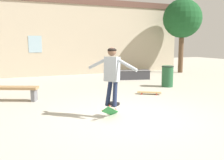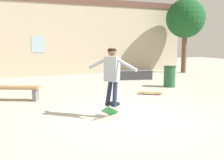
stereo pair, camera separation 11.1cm
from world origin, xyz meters
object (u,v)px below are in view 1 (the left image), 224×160
Objects in this scene: skate_ledge at (132,75)px; skater at (112,72)px; tree_right at (182,19)px; skateboard_flipping at (110,111)px; trash_bin at (167,76)px; park_bench at (7,90)px; skateboard_resting at (149,92)px.

skater is at bearing -107.58° from skate_ledge.
tree_right is 10.88m from skateboard_flipping.
tree_right is 5.37m from skate_ledge.
tree_right is 6.10m from trash_bin.
skater is (-3.90, -3.15, 0.70)m from trash_bin.
trash_bin is 0.61× the size of skater.
tree_right is at bearing 47.02° from park_bench.
tree_right is at bearing -5.89° from skateboard_flipping.
tree_right is 2.31× the size of park_bench.
park_bench is (-10.05, -4.08, -2.92)m from tree_right.
trash_bin is at bearing 26.56° from park_bench.
skate_ledge reaches higher than park_bench.
skater is at bearing -137.35° from tree_right.
tree_right is 5.34× the size of skateboard_resting.
trash_bin is 5.05m from skateboard_flipping.
park_bench is 3.79m from skateboard_flipping.
skateboard_resting is (-1.55, -1.08, -0.40)m from trash_bin.
skateboard_resting is (2.39, 2.05, -0.09)m from skateboard_flipping.
skate_ledge is at bearing 9.48° from skateboard_flipping.
trash_bin is at bearing -133.86° from tree_right.
skate_ledge reaches higher than skateboard_resting.
trash_bin is 1.94m from skateboard_resting.
tree_right is at bearing 33.41° from skate_ledge.
skateboard_resting is at bearing 3.57° from skater.
skate_ledge is at bearing 105.04° from skateboard_resting.
trash_bin is 5.06m from skater.
park_bench is at bearing 80.26° from skateboard_flipping.
skater is 2.20× the size of skateboard_flipping.
tree_right reaches higher than trash_bin.
tree_right is 7.95m from skateboard_resting.
skateboard_resting is (2.35, 2.06, -1.10)m from skater.
skateboard_flipping is at bearing 127.73° from skater.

